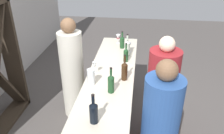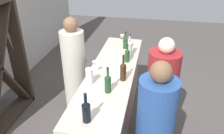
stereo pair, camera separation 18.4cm
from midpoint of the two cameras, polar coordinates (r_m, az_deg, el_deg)
ground_plane at (r=3.62m, az=1.50°, el=-14.55°), size 12.00×12.00×0.00m
bar_counter at (r=3.31m, az=1.61°, el=-8.23°), size 2.44×0.60×0.98m
wine_bottle_leftmost_near_black at (r=2.15m, az=-3.98°, el=-10.96°), size 0.08×0.08×0.31m
wine_bottle_second_left_olive_green at (r=2.54m, az=1.02°, el=-4.03°), size 0.07×0.07×0.31m
wine_bottle_center_amber_brown at (r=2.78m, az=4.70°, el=-0.97°), size 0.08×0.08×0.34m
wine_bottle_second_right_olive_green at (r=3.24m, az=5.46°, el=2.99°), size 0.07×0.07×0.28m
wine_bottle_rightmost_clear_pale at (r=3.42m, az=5.92°, el=4.73°), size 0.08×0.08×0.34m
wine_bottle_far_right_olive_green at (r=3.69m, az=4.81°, el=6.21°), size 0.07×0.07×0.28m
wine_glass_near_left at (r=3.55m, az=6.47°, el=5.31°), size 0.07×0.07×0.15m
wine_glass_near_center at (r=3.89m, az=3.91°, el=7.33°), size 0.07×0.07×0.15m
wine_glass_near_right at (r=2.93m, az=-2.61°, el=0.53°), size 0.06×0.06×0.17m
water_pitcher at (r=2.72m, az=-3.79°, el=-2.34°), size 0.09×0.09×0.20m
person_left_guest at (r=3.08m, az=13.71°, el=-7.52°), size 0.50×0.50×1.53m
person_center_guest at (r=2.54m, az=12.59°, el=-15.99°), size 0.41×0.41×1.55m
person_right_guest at (r=3.53m, az=-7.88°, el=-1.23°), size 0.41×0.41×1.59m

